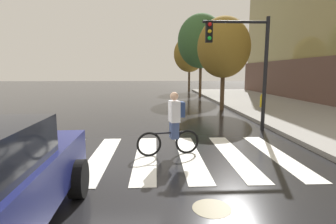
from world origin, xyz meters
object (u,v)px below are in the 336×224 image
at_px(traffic_light_near, 244,54).
at_px(fire_hydrant, 262,101).
at_px(street_tree_near, 224,48).
at_px(street_tree_far, 189,54).
at_px(cyclist, 173,124).
at_px(street_tree_mid, 201,41).
at_px(manhole_cover, 212,208).

distance_m(traffic_light_near, fire_hydrant, 6.57).
xyz_separation_m(traffic_light_near, street_tree_near, (0.60, 5.34, 0.72)).
xyz_separation_m(traffic_light_near, street_tree_far, (0.56, 20.27, 1.36)).
bearing_deg(cyclist, street_tree_far, 81.69).
bearing_deg(street_tree_near, street_tree_mid, 89.45).
bearing_deg(street_tree_far, traffic_light_near, -91.59).
relative_size(traffic_light_near, street_tree_mid, 0.59).
bearing_deg(manhole_cover, traffic_light_near, 67.55).
xyz_separation_m(manhole_cover, street_tree_near, (2.97, 11.09, 3.58)).
xyz_separation_m(fire_hydrant, street_tree_far, (-2.43, 14.91, 3.69)).
height_order(cyclist, street_tree_mid, street_tree_mid).
xyz_separation_m(cyclist, traffic_light_near, (2.82, 2.91, 2.02)).
bearing_deg(traffic_light_near, street_tree_near, 83.58).
height_order(fire_hydrant, street_tree_near, street_tree_near).
bearing_deg(traffic_light_near, street_tree_mid, 87.11).
height_order(manhole_cover, street_tree_far, street_tree_far).
bearing_deg(fire_hydrant, street_tree_near, -179.44).
xyz_separation_m(cyclist, street_tree_far, (3.39, 23.18, 3.38)).
relative_size(traffic_light_near, street_tree_near, 0.79).
distance_m(manhole_cover, cyclist, 3.00).
bearing_deg(manhole_cover, street_tree_far, 83.56).
xyz_separation_m(fire_hydrant, street_tree_near, (-2.39, -0.02, 3.05)).
relative_size(manhole_cover, traffic_light_near, 0.15).
bearing_deg(fire_hydrant, traffic_light_near, -119.16).
height_order(fire_hydrant, street_tree_far, street_tree_far).
relative_size(street_tree_near, street_tree_far, 0.85).
bearing_deg(street_tree_far, street_tree_near, -89.85).
distance_m(street_tree_mid, street_tree_far, 6.90).
height_order(traffic_light_near, fire_hydrant, traffic_light_near).
relative_size(manhole_cover, cyclist, 0.38).
bearing_deg(manhole_cover, fire_hydrant, 64.22).
relative_size(manhole_cover, fire_hydrant, 0.82).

